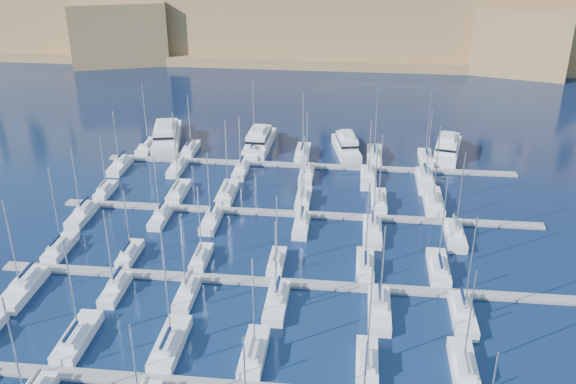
# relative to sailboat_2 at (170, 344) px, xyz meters

# --- Properties ---
(ground) EXTENTS (600.00, 600.00, 0.00)m
(ground) POSITION_rel_sailboat_2_xyz_m (12.01, 27.99, -0.78)
(ground) COLOR black
(ground) RESTS_ON ground
(pontoon_mid_near) EXTENTS (84.00, 2.00, 0.40)m
(pontoon_mid_near) POSITION_rel_sailboat_2_xyz_m (12.01, 15.99, -0.58)
(pontoon_mid_near) COLOR slate
(pontoon_mid_near) RESTS_ON ground
(pontoon_mid_far) EXTENTS (84.00, 2.00, 0.40)m
(pontoon_mid_far) POSITION_rel_sailboat_2_xyz_m (12.01, 37.99, -0.58)
(pontoon_mid_far) COLOR slate
(pontoon_mid_far) RESTS_ON ground
(pontoon_far) EXTENTS (84.00, 2.00, 0.40)m
(pontoon_far) POSITION_rel_sailboat_2_xyz_m (12.01, 59.99, -0.58)
(pontoon_far) COLOR slate
(pontoon_far) RESTS_ON ground
(sailboat_1) EXTENTS (3.02, 10.07, 14.73)m
(sailboat_1) POSITION_rel_sailboat_2_xyz_m (-11.89, -0.10, -0.02)
(sailboat_1) COLOR silver
(sailboat_1) RESTS_ON ground
(sailboat_2) EXTENTS (3.08, 10.27, 17.16)m
(sailboat_2) POSITION_rel_sailboat_2_xyz_m (0.00, 0.00, 0.00)
(sailboat_2) COLOR silver
(sailboat_2) RESTS_ON ground
(sailboat_3) EXTENTS (2.78, 9.28, 13.89)m
(sailboat_3) POSITION_rel_sailboat_2_xyz_m (10.58, -0.49, -0.04)
(sailboat_3) COLOR silver
(sailboat_3) RESTS_ON ground
(sailboat_4) EXTENTS (2.61, 8.69, 14.23)m
(sailboat_4) POSITION_rel_sailboat_2_xyz_m (24.19, -0.78, -0.04)
(sailboat_4) COLOR silver
(sailboat_4) RESTS_ON ground
(sailboat_5) EXTENTS (2.87, 9.56, 14.01)m
(sailboat_5) POSITION_rel_sailboat_2_xyz_m (35.50, -0.35, -0.03)
(sailboat_5) COLOR silver
(sailboat_5) RESTS_ON ground
(sailboat_12) EXTENTS (2.59, 8.63, 14.53)m
(sailboat_12) POSITION_rel_sailboat_2_xyz_m (-23.74, 21.19, -0.03)
(sailboat_12) COLOR silver
(sailboat_12) RESTS_ON ground
(sailboat_13) EXTENTS (2.25, 7.49, 11.59)m
(sailboat_13) POSITION_rel_sailboat_2_xyz_m (-12.24, 20.63, -0.07)
(sailboat_13) COLOR silver
(sailboat_13) RESTS_ON ground
(sailboat_14) EXTENTS (2.25, 7.50, 12.72)m
(sailboat_14) POSITION_rel_sailboat_2_xyz_m (-0.98, 20.64, -0.06)
(sailboat_14) COLOR silver
(sailboat_14) RESTS_ON ground
(sailboat_15) EXTENTS (2.27, 7.57, 11.73)m
(sailboat_15) POSITION_rel_sailboat_2_xyz_m (10.65, 20.67, -0.07)
(sailboat_15) COLOR silver
(sailboat_15) RESTS_ON ground
(sailboat_16) EXTENTS (2.63, 8.77, 14.36)m
(sailboat_16) POSITION_rel_sailboat_2_xyz_m (23.91, 21.26, -0.03)
(sailboat_16) COLOR silver
(sailboat_16) RESTS_ON ground
(sailboat_17) EXTENTS (2.89, 9.64, 15.40)m
(sailboat_17) POSITION_rel_sailboat_2_xyz_m (34.75, 21.69, -0.02)
(sailboat_17) COLOR silver
(sailboat_17) RESTS_ON ground
(sailboat_18) EXTENTS (3.21, 10.68, 15.04)m
(sailboat_18) POSITION_rel_sailboat_2_xyz_m (-23.99, 9.77, -0.01)
(sailboat_18) COLOR silver
(sailboat_18) RESTS_ON ground
(sailboat_19) EXTENTS (2.39, 7.97, 13.61)m
(sailboat_19) POSITION_rel_sailboat_2_xyz_m (-11.02, 11.11, -0.05)
(sailboat_19) COLOR silver
(sailboat_19) RESTS_ON ground
(sailboat_20) EXTENTS (2.38, 7.93, 12.99)m
(sailboat_20) POSITION_rel_sailboat_2_xyz_m (-0.70, 11.12, -0.05)
(sailboat_20) COLOR silver
(sailboat_20) RESTS_ON ground
(sailboat_21) EXTENTS (2.83, 9.42, 13.73)m
(sailboat_21) POSITION_rel_sailboat_2_xyz_m (11.97, 10.40, -0.04)
(sailboat_21) COLOR silver
(sailboat_21) RESTS_ON ground
(sailboat_22) EXTENTS (2.98, 9.92, 14.00)m
(sailboat_22) POSITION_rel_sailboat_2_xyz_m (25.82, 10.15, -0.03)
(sailboat_22) COLOR silver
(sailboat_22) RESTS_ON ground
(sailboat_23) EXTENTS (2.88, 9.62, 15.79)m
(sailboat_23) POSITION_rel_sailboat_2_xyz_m (36.79, 10.30, -0.02)
(sailboat_23) COLOR silver
(sailboat_23) RESTS_ON ground
(sailboat_24) EXTENTS (2.21, 7.38, 11.52)m
(sailboat_24) POSITION_rel_sailboat_2_xyz_m (-24.46, 42.58, -0.07)
(sailboat_24) COLOR silver
(sailboat_24) RESTS_ON ground
(sailboat_25) EXTENTS (2.74, 9.12, 13.59)m
(sailboat_25) POSITION_rel_sailboat_2_xyz_m (-10.73, 43.43, -0.04)
(sailboat_25) COLOR silver
(sailboat_25) RESTS_ON ground
(sailboat_26) EXTENTS (2.97, 9.91, 15.05)m
(sailboat_26) POSITION_rel_sailboat_2_xyz_m (-1.54, 43.82, -0.02)
(sailboat_26) COLOR silver
(sailboat_26) RESTS_ON ground
(sailboat_27) EXTENTS (2.57, 8.55, 12.97)m
(sailboat_27) POSITION_rel_sailboat_2_xyz_m (12.69, 43.15, -0.05)
(sailboat_27) COLOR silver
(sailboat_27) RESTS_ON ground
(sailboat_28) EXTENTS (2.75, 9.16, 13.62)m
(sailboat_28) POSITION_rel_sailboat_2_xyz_m (26.31, 43.45, -0.04)
(sailboat_28) COLOR silver
(sailboat_28) RESTS_ON ground
(sailboat_29) EXTENTS (3.25, 10.84, 15.19)m
(sailboat_29) POSITION_rel_sailboat_2_xyz_m (36.06, 44.28, -0.01)
(sailboat_29) COLOR silver
(sailboat_29) RESTS_ON ground
(sailboat_30) EXTENTS (2.73, 9.09, 14.01)m
(sailboat_30) POSITION_rel_sailboat_2_xyz_m (-24.81, 32.56, -0.04)
(sailboat_30) COLOR silver
(sailboat_30) RESTS_ON ground
(sailboat_31) EXTENTS (2.38, 7.94, 12.66)m
(sailboat_31) POSITION_rel_sailboat_2_xyz_m (-11.07, 33.12, -0.06)
(sailboat_31) COLOR silver
(sailboat_31) RESTS_ON ground
(sailboat_32) EXTENTS (2.55, 8.50, 13.69)m
(sailboat_32) POSITION_rel_sailboat_2_xyz_m (-2.09, 32.85, -0.04)
(sailboat_32) COLOR silver
(sailboat_32) RESTS_ON ground
(sailboat_33) EXTENTS (2.50, 8.32, 13.63)m
(sailboat_33) POSITION_rel_sailboat_2_xyz_m (13.28, 32.94, -0.04)
(sailboat_33) COLOR silver
(sailboat_33) RESTS_ON ground
(sailboat_34) EXTENTS (3.02, 10.06, 17.06)m
(sailboat_34) POSITION_rel_sailboat_2_xyz_m (25.06, 32.08, -0.00)
(sailboat_34) COLOR silver
(sailboat_34) RESTS_ON ground
(sailboat_35) EXTENTS (2.90, 9.66, 15.60)m
(sailboat_35) POSITION_rel_sailboat_2_xyz_m (38.41, 32.28, -0.02)
(sailboat_35) COLOR silver
(sailboat_35) RESTS_ON ground
(sailboat_36) EXTENTS (2.74, 9.14, 14.72)m
(sailboat_36) POSITION_rel_sailboat_2_xyz_m (-23.69, 65.44, -0.03)
(sailboat_36) COLOR silver
(sailboat_36) RESTS_ON ground
(sailboat_37) EXTENTS (2.55, 8.51, 12.97)m
(sailboat_37) POSITION_rel_sailboat_2_xyz_m (-13.92, 65.14, -0.05)
(sailboat_37) COLOR silver
(sailboat_37) RESTS_ON ground
(sailboat_38) EXTENTS (3.06, 10.20, 16.15)m
(sailboat_38) POSITION_rel_sailboat_2_xyz_m (-0.10, 65.96, -0.01)
(sailboat_38) COLOR silver
(sailboat_38) RESTS_ON ground
(sailboat_39) EXTENTS (2.85, 9.50, 14.31)m
(sailboat_39) POSITION_rel_sailboat_2_xyz_m (10.51, 65.62, -0.03)
(sailboat_39) COLOR silver
(sailboat_39) RESTS_ON ground
(sailboat_40) EXTENTS (3.05, 10.18, 15.58)m
(sailboat_40) POSITION_rel_sailboat_2_xyz_m (25.73, 65.96, -0.01)
(sailboat_40) COLOR silver
(sailboat_40) RESTS_ON ground
(sailboat_41) EXTENTS (2.68, 8.93, 15.26)m
(sailboat_41) POSITION_rel_sailboat_2_xyz_m (36.41, 65.34, -0.03)
(sailboat_41) COLOR silver
(sailboat_41) RESTS_ON ground
(sailboat_42) EXTENTS (2.69, 8.98, 12.75)m
(sailboat_42) POSITION_rel_sailboat_2_xyz_m (-25.94, 54.61, -0.05)
(sailboat_42) COLOR silver
(sailboat_42) RESTS_ON ground
(sailboat_43) EXTENTS (2.52, 8.40, 12.79)m
(sailboat_43) POSITION_rel_sailboat_2_xyz_m (-14.05, 54.90, -0.05)
(sailboat_43) COLOR silver
(sailboat_43) RESTS_ON ground
(sailboat_44) EXTENTS (2.48, 8.27, 12.52)m
(sailboat_44) POSITION_rel_sailboat_2_xyz_m (-0.96, 54.96, -0.06)
(sailboat_44) COLOR silver
(sailboat_44) RESTS_ON ground
(sailboat_45) EXTENTS (2.66, 8.88, 13.79)m
(sailboat_45) POSITION_rel_sailboat_2_xyz_m (12.32, 54.66, -0.04)
(sailboat_45) COLOR silver
(sailboat_45) RESTS_ON ground
(sailboat_46) EXTENTS (2.96, 9.86, 12.91)m
(sailboat_46) POSITION_rel_sailboat_2_xyz_m (24.45, 54.18, -0.04)
(sailboat_46) COLOR silver
(sailboat_46) RESTS_ON ground
(sailboat_47) EXTENTS (3.22, 10.74, 15.48)m
(sailboat_47) POSITION_rel_sailboat_2_xyz_m (35.42, 53.74, -0.01)
(sailboat_47) COLOR silver
(sailboat_47) RESTS_ON ground
(motor_yacht_a) EXTENTS (9.65, 19.85, 5.25)m
(motor_yacht_a) POSITION_rel_sailboat_2_xyz_m (-20.77, 70.65, 0.95)
(motor_yacht_a) COLOR silver
(motor_yacht_a) RESTS_ON ground
(motor_yacht_b) EXTENTS (5.40, 16.51, 5.25)m
(motor_yacht_b) POSITION_rel_sailboat_2_xyz_m (0.56, 69.35, 0.95)
(motor_yacht_b) COLOR silver
(motor_yacht_b) RESTS_ON ground
(motor_yacht_c) EXTENTS (6.98, 14.74, 5.25)m
(motor_yacht_c) POSITION_rel_sailboat_2_xyz_m (19.74, 68.30, 0.95)
(motor_yacht_c) COLOR silver
(motor_yacht_c) RESTS_ON ground
(motor_yacht_d) EXTENTS (7.89, 16.68, 5.25)m
(motor_yacht_d) POSITION_rel_sailboat_2_xyz_m (41.21, 69.20, 0.95)
(motor_yacht_d) COLOR silver
(motor_yacht_d) RESTS_ON ground
(fortified_city) EXTENTS (460.00, 108.95, 59.52)m
(fortified_city) POSITION_rel_sailboat_2_xyz_m (11.82, 183.25, 13.96)
(fortified_city) COLOR brown
(fortified_city) RESTS_ON ground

